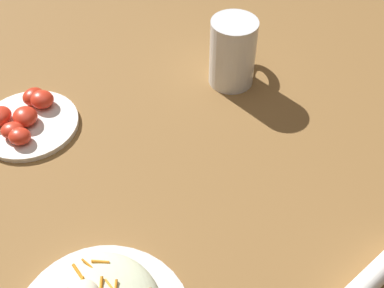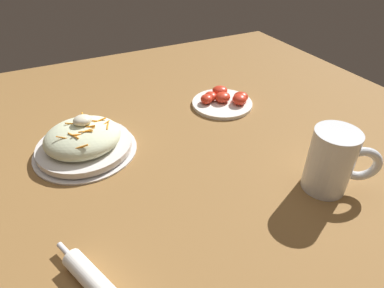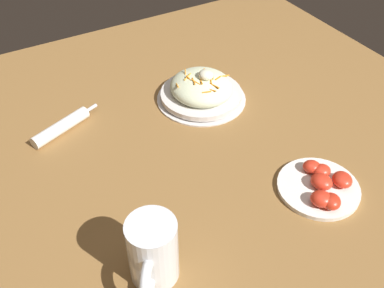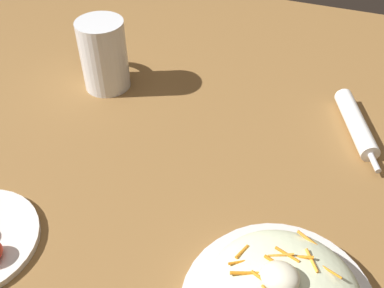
{
  "view_description": "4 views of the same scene",
  "coord_description": "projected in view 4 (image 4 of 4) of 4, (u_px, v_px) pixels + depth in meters",
  "views": [
    {
      "loc": [
        -0.49,
        0.09,
        0.61
      ],
      "look_at": [
        0.0,
        -0.07,
        0.06
      ],
      "focal_mm": 45.73,
      "sensor_mm": 36.0,
      "label": 1
    },
    {
      "loc": [
        -0.26,
        -0.53,
        0.46
      ],
      "look_at": [
        -0.02,
        -0.05,
        0.07
      ],
      "focal_mm": 30.32,
      "sensor_mm": 36.0,
      "label": 2
    },
    {
      "loc": [
        0.6,
        -0.37,
        0.69
      ],
      "look_at": [
        0.0,
        -0.03,
        0.07
      ],
      "focal_mm": 40.95,
      "sensor_mm": 36.0,
      "label": 3
    },
    {
      "loc": [
        -0.2,
        0.39,
        0.49
      ],
      "look_at": [
        -0.03,
        -0.06,
        0.05
      ],
      "focal_mm": 41.08,
      "sensor_mm": 36.0,
      "label": 4
    }
  ],
  "objects": [
    {
      "name": "napkin_roll",
      "position": [
        356.0,
        124.0,
        0.74
      ],
      "size": [
        0.09,
        0.19,
        0.03
      ],
      "color": "white",
      "rests_on": "ground_plane"
    },
    {
      "name": "beer_mug",
      "position": [
        103.0,
        57.0,
        0.81
      ],
      "size": [
        0.13,
        0.1,
        0.13
      ],
      "color": "white",
      "rests_on": "ground_plane"
    },
    {
      "name": "ground_plane",
      "position": [
        157.0,
        189.0,
        0.65
      ],
      "size": [
        1.43,
        1.43,
        0.0
      ],
      "primitive_type": "plane",
      "color": "olive"
    }
  ]
}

